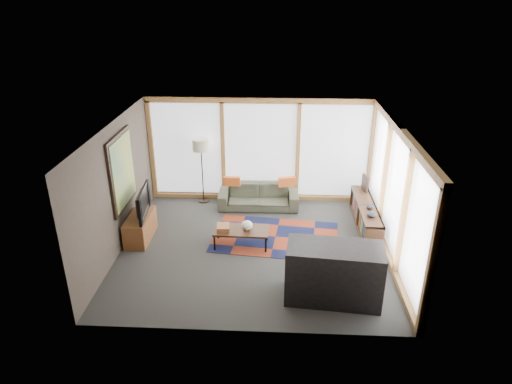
{
  "coord_description": "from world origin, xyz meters",
  "views": [
    {
      "loc": [
        0.43,
        -8.13,
        4.96
      ],
      "look_at": [
        0.0,
        0.4,
        1.1
      ],
      "focal_mm": 32.0,
      "sensor_mm": 36.0,
      "label": 1
    }
  ],
  "objects_px": {
    "sofa": "(259,196)",
    "bookshelf": "(366,216)",
    "television": "(139,203)",
    "floor_lamp": "(202,171)",
    "coffee_table": "(241,237)",
    "bar_counter": "(334,273)",
    "tv_console": "(140,227)"
  },
  "relations": [
    {
      "from": "sofa",
      "to": "tv_console",
      "type": "relative_size",
      "value": 1.8
    },
    {
      "from": "bookshelf",
      "to": "floor_lamp",
      "type": "bearing_deg",
      "value": 163.61
    },
    {
      "from": "television",
      "to": "floor_lamp",
      "type": "bearing_deg",
      "value": -33.44
    },
    {
      "from": "coffee_table",
      "to": "bar_counter",
      "type": "xyz_separation_m",
      "value": [
        1.72,
        -1.69,
        0.32
      ]
    },
    {
      "from": "sofa",
      "to": "coffee_table",
      "type": "distance_m",
      "value": 1.87
    },
    {
      "from": "floor_lamp",
      "to": "tv_console",
      "type": "bearing_deg",
      "value": -118.67
    },
    {
      "from": "coffee_table",
      "to": "tv_console",
      "type": "bearing_deg",
      "value": 175.13
    },
    {
      "from": "television",
      "to": "bar_counter",
      "type": "relative_size",
      "value": 0.66
    },
    {
      "from": "bookshelf",
      "to": "television",
      "type": "xyz_separation_m",
      "value": [
        -4.87,
        -0.77,
        0.57
      ]
    },
    {
      "from": "sofa",
      "to": "bookshelf",
      "type": "xyz_separation_m",
      "value": [
        2.45,
        -0.87,
        -0.01
      ]
    },
    {
      "from": "bookshelf",
      "to": "bar_counter",
      "type": "relative_size",
      "value": 1.33
    },
    {
      "from": "floor_lamp",
      "to": "tv_console",
      "type": "distance_m",
      "value": 2.26
    },
    {
      "from": "floor_lamp",
      "to": "television",
      "type": "xyz_separation_m",
      "value": [
        -1.02,
        -1.91,
        0.02
      ]
    },
    {
      "from": "floor_lamp",
      "to": "bookshelf",
      "type": "bearing_deg",
      "value": -16.39
    },
    {
      "from": "bar_counter",
      "to": "coffee_table",
      "type": "bearing_deg",
      "value": 141.12
    },
    {
      "from": "sofa",
      "to": "bar_counter",
      "type": "bearing_deg",
      "value": -68.67
    },
    {
      "from": "bookshelf",
      "to": "tv_console",
      "type": "height_order",
      "value": "tv_console"
    },
    {
      "from": "sofa",
      "to": "television",
      "type": "xyz_separation_m",
      "value": [
        -2.42,
        -1.64,
        0.56
      ]
    },
    {
      "from": "sofa",
      "to": "coffee_table",
      "type": "height_order",
      "value": "sofa"
    },
    {
      "from": "tv_console",
      "to": "floor_lamp",
      "type": "bearing_deg",
      "value": 61.33
    },
    {
      "from": "floor_lamp",
      "to": "sofa",
      "type": "bearing_deg",
      "value": -10.72
    },
    {
      "from": "floor_lamp",
      "to": "television",
      "type": "height_order",
      "value": "floor_lamp"
    },
    {
      "from": "tv_console",
      "to": "television",
      "type": "height_order",
      "value": "television"
    },
    {
      "from": "floor_lamp",
      "to": "coffee_table",
      "type": "bearing_deg",
      "value": -61.87
    },
    {
      "from": "coffee_table",
      "to": "tv_console",
      "type": "relative_size",
      "value": 1.05
    },
    {
      "from": "bookshelf",
      "to": "tv_console",
      "type": "xyz_separation_m",
      "value": [
        -4.9,
        -0.79,
        0.0
      ]
    },
    {
      "from": "floor_lamp",
      "to": "tv_console",
      "type": "relative_size",
      "value": 1.52
    },
    {
      "from": "sofa",
      "to": "bookshelf",
      "type": "bearing_deg",
      "value": -20.39
    },
    {
      "from": "television",
      "to": "bar_counter",
      "type": "xyz_separation_m",
      "value": [
        3.87,
        -1.89,
        -0.33
      ]
    },
    {
      "from": "bar_counter",
      "to": "bookshelf",
      "type": "bearing_deg",
      "value": 74.91
    },
    {
      "from": "tv_console",
      "to": "bar_counter",
      "type": "distance_m",
      "value": 4.33
    },
    {
      "from": "floor_lamp",
      "to": "bar_counter",
      "type": "height_order",
      "value": "floor_lamp"
    }
  ]
}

